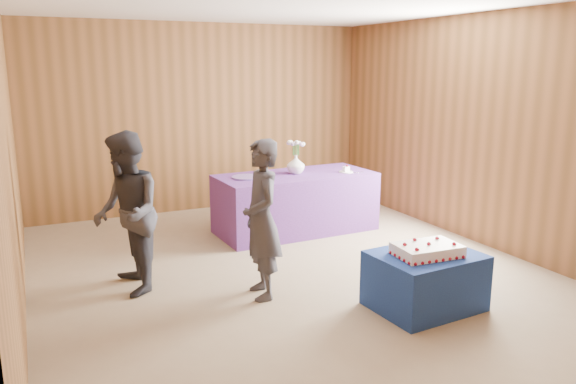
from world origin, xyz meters
TOP-DOWN VIEW (x-y plane):
  - ground at (0.00, 0.00)m, footprint 6.00×6.00m
  - room_shell at (0.00, 0.00)m, footprint 5.04×6.04m
  - cake_table at (0.71, -1.27)m, footprint 0.95×0.76m
  - serving_table at (0.70, 1.34)m, footprint 2.03×0.97m
  - sheet_cake at (0.69, -1.30)m, footprint 0.60×0.43m
  - vase at (0.73, 1.38)m, footprint 0.26×0.26m
  - flower_spray at (0.73, 1.38)m, footprint 0.24×0.23m
  - platter at (0.05, 1.37)m, footprint 0.47×0.47m
  - plate at (1.35, 1.18)m, footprint 0.24×0.24m
  - cake_slice at (1.35, 1.17)m, footprint 0.08×0.07m
  - knife at (1.44, 1.09)m, footprint 0.26×0.05m
  - guest_left at (-0.49, -0.42)m, footprint 0.41×0.57m
  - guest_right at (-1.58, 0.21)m, footprint 0.58×0.74m

SIDE VIEW (x-z plane):
  - ground at x=0.00m, z-range 0.00..0.00m
  - cake_table at x=0.71m, z-range 0.00..0.50m
  - serving_table at x=0.70m, z-range 0.00..0.75m
  - sheet_cake at x=0.69m, z-range 0.48..0.62m
  - guest_left at x=-0.49m, z-range 0.00..1.47m
  - knife at x=1.44m, z-range 0.75..0.75m
  - plate at x=1.35m, z-range 0.75..0.76m
  - platter at x=0.05m, z-range 0.75..0.77m
  - guest_right at x=-1.58m, z-range 0.00..1.53m
  - cake_slice at x=1.35m, z-range 0.75..0.84m
  - vase at x=0.73m, z-range 0.75..0.99m
  - flower_spray at x=0.73m, z-range 1.05..1.23m
  - room_shell at x=0.00m, z-range 0.44..3.16m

